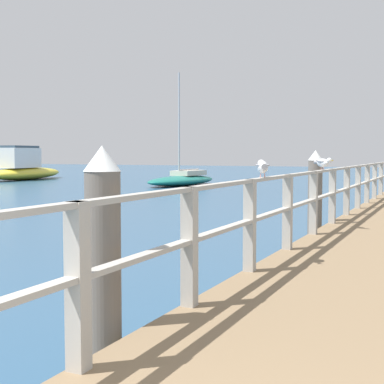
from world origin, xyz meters
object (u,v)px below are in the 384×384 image
Objects in this scene: seagull_background at (323,162)px; seagull_foreground at (263,166)px; boat_1 at (23,168)px; boat_0 at (183,179)px; dock_piling_near at (103,269)px; dock_piling_far at (315,199)px.

seagull_foreground is at bearing 38.73° from seagull_background.
boat_1 is (-25.78, 21.79, -0.92)m from seagull_background.
seagull_background is at bearing 126.93° from boat_0.
dock_piling_near is 0.29× the size of boat_0.
boat_0 reaches higher than seagull_background.
boat_1 is (-25.77, 25.29, -0.92)m from seagull_foreground.
dock_piling_near is 4.89× the size of seagull_background.
dock_piling_near is at bearing 35.43° from seagull_background.
boat_0 is at bearing 114.31° from dock_piling_near.
seagull_foreground is at bearing 82.59° from dock_piling_near.
seagull_foreground is (0.38, -4.65, 0.75)m from dock_piling_far.
boat_1 is at bearing -1.57° from boat_0.
dock_piling_near is 6.45m from seagull_background.
seagull_foreground is 1.14× the size of seagull_background.
dock_piling_far is at bearing 90.00° from dock_piling_near.
seagull_background is (0.01, 3.50, 0.00)m from seagull_foreground.
dock_piling_far is 0.29× the size of boat_0.
boat_0 is (-11.99, 19.00, -0.64)m from dock_piling_far.
dock_piling_far is at bearing 132.99° from boat_1.
boat_0 reaches higher than dock_piling_far.
dock_piling_near is at bearing -120.53° from seagull_foreground.
dock_piling_near reaches higher than seagull_background.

